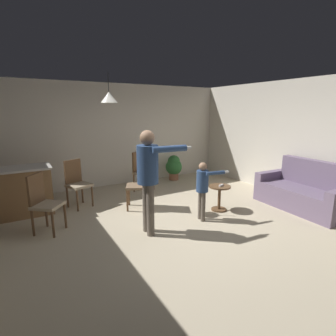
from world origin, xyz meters
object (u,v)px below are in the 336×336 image
(person_adult, at_px, (149,171))
(dining_chair_centre_back, at_px, (77,181))
(dining_chair_by_counter, at_px, (140,183))
(spare_remote_on_table, at_px, (221,185))
(couch_floral, at_px, (303,193))
(potted_plant_corner, at_px, (174,166))
(side_table_by_couch, at_px, (219,195))
(dining_chair_near_wall, at_px, (43,201))
(person_child, at_px, (203,185))
(kitchen_counter, at_px, (17,192))
(dining_chair_spare, at_px, (141,170))

(person_adult, distance_m, dining_chair_centre_back, 2.11)
(dining_chair_by_counter, distance_m, spare_remote_on_table, 1.66)
(couch_floral, bearing_deg, potted_plant_corner, 21.82)
(couch_floral, xyz_separation_m, potted_plant_corner, (-1.13, 3.31, 0.07))
(side_table_by_couch, relative_size, spare_remote_on_table, 4.00)
(couch_floral, xyz_separation_m, side_table_by_couch, (-1.59, 0.79, -0.00))
(dining_chair_by_counter, relative_size, dining_chair_near_wall, 1.00)
(side_table_by_couch, bearing_deg, dining_chair_centre_back, 145.18)
(dining_chair_by_counter, bearing_deg, person_adult, -169.80)
(dining_chair_near_wall, bearing_deg, couch_floral, 112.25)
(person_adult, bearing_deg, side_table_by_couch, 101.21)
(side_table_by_couch, relative_size, person_adult, 0.30)
(person_child, distance_m, dining_chair_near_wall, 2.75)
(dining_chair_centre_back, bearing_deg, dining_chair_by_counter, 123.39)
(kitchen_counter, xyz_separation_m, dining_chair_spare, (2.74, 0.26, 0.07))
(couch_floral, distance_m, dining_chair_by_counter, 3.41)
(person_adult, bearing_deg, dining_chair_by_counter, 167.64)
(dining_chair_centre_back, bearing_deg, person_adult, 90.29)
(couch_floral, distance_m, dining_chair_centre_back, 4.75)
(person_child, distance_m, dining_chair_centre_back, 2.66)
(dining_chair_by_counter, xyz_separation_m, dining_chair_centre_back, (-1.11, 0.77, 0.00))
(person_adult, bearing_deg, potted_plant_corner, 146.44)
(potted_plant_corner, bearing_deg, side_table_by_couch, -100.32)
(dining_chair_near_wall, bearing_deg, person_adult, 98.13)
(dining_chair_by_counter, xyz_separation_m, dining_chair_near_wall, (-1.84, -0.20, 0.00))
(dining_chair_spare, bearing_deg, potted_plant_corner, 169.03)
(person_child, bearing_deg, side_table_by_couch, 118.42)
(person_adult, height_order, dining_chair_centre_back, person_adult)
(couch_floral, relative_size, dining_chair_by_counter, 1.84)
(dining_chair_spare, bearing_deg, person_adult, 36.14)
(person_adult, distance_m, spare_remote_on_table, 1.77)
(person_adult, relative_size, dining_chair_spare, 1.72)
(dining_chair_near_wall, height_order, spare_remote_on_table, dining_chair_near_wall)
(kitchen_counter, bearing_deg, spare_remote_on_table, -26.97)
(side_table_by_couch, bearing_deg, person_adult, -173.52)
(potted_plant_corner, height_order, spare_remote_on_table, potted_plant_corner)
(person_adult, bearing_deg, couch_floral, 84.47)
(kitchen_counter, distance_m, person_adult, 2.77)
(dining_chair_near_wall, bearing_deg, dining_chair_by_counter, 135.96)
(side_table_by_couch, relative_size, dining_chair_by_counter, 0.52)
(kitchen_counter, relative_size, person_child, 1.14)
(person_adult, bearing_deg, kitchen_counter, -131.71)
(couch_floral, distance_m, dining_chair_spare, 3.71)
(spare_remote_on_table, bearing_deg, dining_chair_by_counter, 144.22)
(person_adult, relative_size, spare_remote_on_table, 13.20)
(dining_chair_spare, bearing_deg, dining_chair_by_counter, 31.92)
(side_table_by_couch, xyz_separation_m, dining_chair_centre_back, (-2.45, 1.70, 0.22))
(dining_chair_centre_back, relative_size, spare_remote_on_table, 7.69)
(side_table_by_couch, relative_size, person_child, 0.47)
(person_adult, bearing_deg, person_child, 93.64)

